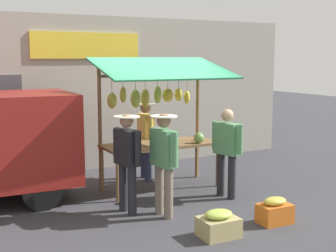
# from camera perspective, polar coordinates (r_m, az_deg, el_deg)

# --- Properties ---
(ground_plane) EXTENTS (40.00, 40.00, 0.00)m
(ground_plane) POSITION_cam_1_polar(r_m,az_deg,el_deg) (8.96, -0.91, -7.69)
(ground_plane) COLOR #38383D
(street_backdrop) EXTENTS (9.00, 0.30, 3.40)m
(street_backdrop) POSITION_cam_1_polar(r_m,az_deg,el_deg) (10.62, -6.66, 4.10)
(street_backdrop) COLOR #9E998E
(street_backdrop) RESTS_ON ground
(market_stall) EXTENTS (2.50, 1.46, 2.50)m
(market_stall) POSITION_cam_1_polar(r_m,az_deg,el_deg) (8.72, -1.08, 2.30)
(market_stall) COLOR brown
(market_stall) RESTS_ON ground
(vendor_with_sunhat) EXTENTS (0.41, 0.68, 1.59)m
(vendor_with_sunhat) POSITION_cam_1_polar(r_m,az_deg,el_deg) (9.43, -2.77, -1.06)
(vendor_with_sunhat) COLOR navy
(vendor_with_sunhat) RESTS_ON ground
(shopper_with_shopping_bag) EXTENTS (0.32, 0.67, 1.60)m
(shopper_with_shopping_bag) POSITION_cam_1_polar(r_m,az_deg,el_deg) (8.25, 7.27, -2.59)
(shopper_with_shopping_bag) COLOR #232328
(shopper_with_shopping_bag) RESTS_ON ground
(shopper_in_striped_shirt) EXTENTS (0.42, 0.68, 1.61)m
(shopper_in_striped_shirt) POSITION_cam_1_polar(r_m,az_deg,el_deg) (7.37, -5.07, -3.63)
(shopper_in_striped_shirt) COLOR #232328
(shopper_in_striped_shirt) RESTS_ON ground
(shopper_in_grey_tee) EXTENTS (0.42, 0.70, 1.64)m
(shopper_in_grey_tee) POSITION_cam_1_polar(r_m,az_deg,el_deg) (7.20, -0.52, -3.75)
(shopper_in_grey_tee) COLOR #726656
(shopper_in_grey_tee) RESTS_ON ground
(produce_crate_near) EXTENTS (0.54, 0.43, 0.39)m
(produce_crate_near) POSITION_cam_1_polar(r_m,az_deg,el_deg) (6.62, 6.25, -12.01)
(produce_crate_near) COLOR tan
(produce_crate_near) RESTS_ON ground
(produce_crate_side) EXTENTS (0.51, 0.36, 0.40)m
(produce_crate_side) POSITION_cam_1_polar(r_m,az_deg,el_deg) (7.27, 13.04, -10.23)
(produce_crate_side) COLOR #D1661E
(produce_crate_side) RESTS_ON ground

